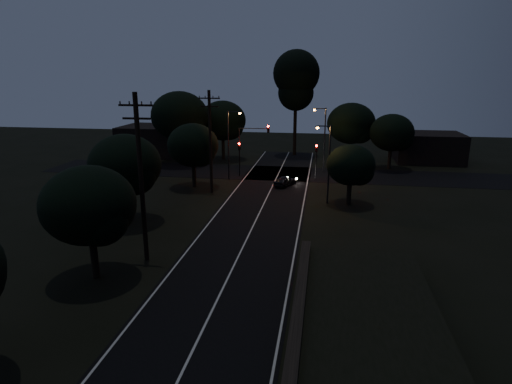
% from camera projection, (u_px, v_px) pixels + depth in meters
% --- Properties ---
extents(road_surface, '(60.00, 70.00, 0.03)m').
position_uv_depth(road_surface, '(267.00, 197.00, 43.19)').
color(road_surface, black).
rests_on(road_surface, ground).
extents(utility_pole_mid, '(2.20, 0.30, 11.00)m').
position_uv_depth(utility_pole_mid, '(141.00, 176.00, 27.24)').
color(utility_pole_mid, black).
rests_on(utility_pole_mid, ground).
extents(utility_pole_far, '(2.20, 0.30, 10.50)m').
position_uv_depth(utility_pole_far, '(210.00, 141.00, 43.48)').
color(utility_pole_far, black).
rests_on(utility_pole_far, ground).
extents(tree_left_b, '(5.49, 5.49, 6.98)m').
position_uv_depth(tree_left_b, '(91.00, 208.00, 24.88)').
color(tree_left_b, black).
rests_on(tree_left_b, ground).
extents(tree_left_c, '(5.86, 5.86, 7.40)m').
position_uv_depth(tree_left_c, '(127.00, 166.00, 34.70)').
color(tree_left_c, black).
rests_on(tree_left_c, ground).
extents(tree_left_d, '(5.49, 5.49, 6.96)m').
position_uv_depth(tree_left_d, '(194.00, 146.00, 45.89)').
color(tree_left_d, black).
rests_on(tree_left_d, ground).
extents(tree_far_nw, '(6.63, 6.63, 8.40)m').
position_uv_depth(tree_far_nw, '(224.00, 122.00, 60.91)').
color(tree_far_nw, black).
rests_on(tree_far_nw, ground).
extents(tree_far_w, '(7.71, 7.71, 9.83)m').
position_uv_depth(tree_far_w, '(181.00, 117.00, 57.59)').
color(tree_far_w, black).
rests_on(tree_far_w, ground).
extents(tree_far_ne, '(6.55, 6.55, 8.28)m').
position_uv_depth(tree_far_ne, '(353.00, 125.00, 58.19)').
color(tree_far_ne, black).
rests_on(tree_far_ne, ground).
extents(tree_far_e, '(5.61, 5.61, 7.12)m').
position_uv_depth(tree_far_e, '(393.00, 134.00, 54.79)').
color(tree_far_e, black).
rests_on(tree_far_e, ground).
extents(tree_right_a, '(4.54, 4.54, 5.77)m').
position_uv_depth(tree_right_a, '(352.00, 166.00, 39.80)').
color(tree_right_a, black).
rests_on(tree_right_a, ground).
extents(tall_pine, '(6.82, 6.82, 15.50)m').
position_uv_depth(tall_pine, '(296.00, 80.00, 62.77)').
color(tall_pine, black).
rests_on(tall_pine, ground).
extents(building_left, '(10.00, 8.00, 4.40)m').
position_uv_depth(building_left, '(156.00, 140.00, 65.52)').
color(building_left, black).
rests_on(building_left, ground).
extents(building_right, '(9.00, 7.00, 4.00)m').
position_uv_depth(building_right, '(428.00, 147.00, 60.42)').
color(building_right, black).
rests_on(building_right, ground).
extents(signal_left, '(0.28, 0.35, 4.10)m').
position_uv_depth(signal_left, '(239.00, 153.00, 51.57)').
color(signal_left, black).
rests_on(signal_left, ground).
extents(signal_right, '(0.28, 0.35, 4.10)m').
position_uv_depth(signal_right, '(316.00, 155.00, 50.17)').
color(signal_right, black).
rests_on(signal_right, ground).
extents(signal_mast, '(3.70, 0.35, 6.25)m').
position_uv_depth(signal_mast, '(253.00, 141.00, 50.92)').
color(signal_mast, black).
rests_on(signal_mast, ground).
extents(streetlight_a, '(1.66, 0.26, 8.00)m').
position_uv_depth(streetlight_a, '(230.00, 140.00, 49.31)').
color(streetlight_a, black).
rests_on(streetlight_a, ground).
extents(streetlight_b, '(1.66, 0.26, 8.00)m').
position_uv_depth(streetlight_b, '(323.00, 135.00, 53.40)').
color(streetlight_b, black).
rests_on(streetlight_b, ground).
extents(streetlight_c, '(1.46, 0.26, 7.50)m').
position_uv_depth(streetlight_c, '(327.00, 159.00, 40.07)').
color(streetlight_c, black).
rests_on(streetlight_c, ground).
extents(car, '(2.63, 3.60, 1.14)m').
position_uv_depth(car, '(285.00, 181.00, 47.39)').
color(car, black).
rests_on(car, ground).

